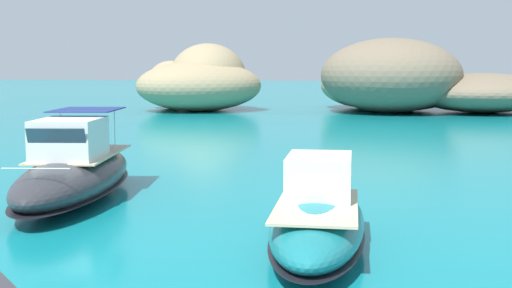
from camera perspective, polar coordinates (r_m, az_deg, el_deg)
name	(u,v)px	position (r m, az deg, el deg)	size (l,w,h in m)	color
islet_large	(410,84)	(67.41, 13.35, 5.18)	(28.38, 23.27, 7.27)	#756651
islet_small	(200,84)	(68.07, -4.93, 5.25)	(16.10, 18.54, 6.90)	#9E8966
motorboat_teal	(318,217)	(16.38, 5.46, -6.42)	(2.57, 7.82, 2.29)	#19727A
motorboat_charcoal	(75,172)	(22.81, -15.60, -2.42)	(4.29, 9.85, 2.98)	#2D2D33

